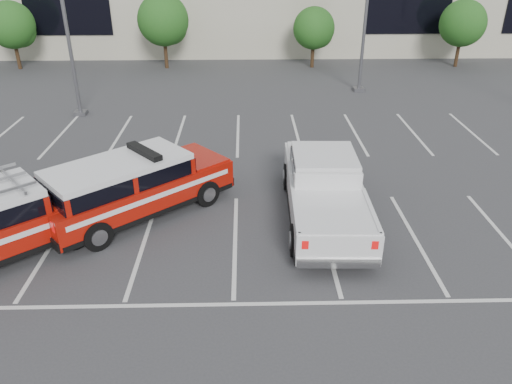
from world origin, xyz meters
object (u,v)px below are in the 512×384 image
tree_mid_right (315,30)px  fire_chief_suv (134,190)px  tree_mid_left (165,22)px  white_pickup (324,195)px  tree_left (13,27)px  light_pole_left (63,7)px  tree_right (464,25)px

tree_mid_right → fire_chief_suv: 22.04m
tree_mid_left → tree_mid_right: 10.01m
tree_mid_left → tree_mid_right: tree_mid_left is taller
white_pickup → tree_left: bearing=132.3°
tree_mid_left → light_pole_left: bearing=-107.1°
tree_left → light_pole_left: bearing=-55.5°
fire_chief_suv → tree_right: bearing=96.9°
tree_right → fire_chief_suv: (-18.32, -20.34, -1.89)m
tree_mid_left → fire_chief_suv: size_ratio=0.79×
tree_mid_left → tree_left: bearing=-180.0°
tree_left → white_pickup: bearing=-49.3°
tree_mid_right → white_pickup: 20.83m
tree_left → light_pole_left: light_pole_left is taller
light_pole_left → tree_left: bearing=124.5°
light_pole_left → white_pickup: (10.82, -10.59, -4.39)m
tree_mid_left → light_pole_left: size_ratio=0.47×
fire_chief_suv → tree_mid_left: bearing=143.7°
tree_left → tree_mid_right: (20.00, -0.00, -0.27)m
tree_right → light_pole_left: light_pole_left is taller
tree_right → light_pole_left: size_ratio=0.43×
tree_mid_right → fire_chief_suv: size_ratio=0.65×
tree_right → tree_left: bearing=180.0°
tree_mid_right → white_pickup: tree_mid_right is taller
tree_right → fire_chief_suv: 27.44m
tree_left → tree_mid_left: tree_mid_left is taller
light_pole_left → tree_right: bearing=23.5°
white_pickup → fire_chief_suv: bearing=178.9°
tree_right → tree_mid_left: bearing=180.0°
tree_mid_right → tree_right: size_ratio=0.90×
fire_chief_suv → white_pickup: 6.06m
tree_left → tree_right: same height
tree_mid_left → tree_right: 20.00m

